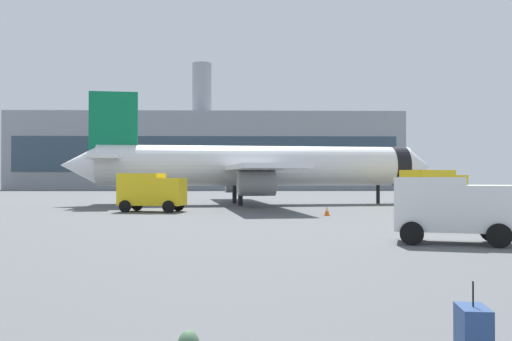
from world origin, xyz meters
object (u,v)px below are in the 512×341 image
(safety_cone_mid, at_px, (327,211))
(rolling_suitcase, at_px, (473,331))
(fuel_truck, at_px, (434,187))
(safety_cone_near, at_px, (417,210))
(airplane_at_gate, at_px, (256,166))
(service_truck, at_px, (151,190))
(cargo_van, at_px, (451,206))

(safety_cone_mid, bearing_deg, rolling_suitcase, -94.47)
(fuel_truck, distance_m, safety_cone_near, 9.59)
(airplane_at_gate, relative_size, service_truck, 6.96)
(safety_cone_near, bearing_deg, rolling_suitcase, -105.93)
(fuel_truck, distance_m, cargo_van, 26.35)
(airplane_at_gate, relative_size, fuel_truck, 5.64)
(service_truck, relative_size, safety_cone_near, 7.16)
(service_truck, xyz_separation_m, safety_cone_near, (18.95, -3.99, -1.25))
(service_truck, xyz_separation_m, rolling_suitcase, (10.27, -34.38, -1.22))
(service_truck, relative_size, cargo_van, 1.07)
(cargo_van, height_order, safety_cone_near, cargo_van)
(cargo_van, bearing_deg, fuel_truck, 72.53)
(safety_cone_mid, bearing_deg, service_truck, 160.25)
(cargo_van, bearing_deg, service_truck, 126.31)
(cargo_van, distance_m, rolling_suitcase, 14.69)
(cargo_van, relative_size, safety_cone_mid, 7.79)
(service_truck, bearing_deg, safety_cone_near, -11.88)
(safety_cone_near, height_order, safety_cone_mid, safety_cone_near)
(airplane_at_gate, distance_m, fuel_truck, 16.39)
(service_truck, bearing_deg, rolling_suitcase, -73.36)
(fuel_truck, bearing_deg, safety_cone_near, -115.35)
(fuel_truck, xyz_separation_m, safety_cone_near, (-4.06, -8.57, -1.42))
(airplane_at_gate, relative_size, safety_cone_near, 49.79)
(fuel_truck, relative_size, safety_cone_near, 8.83)
(cargo_van, bearing_deg, airplane_at_gate, 102.47)
(fuel_truck, relative_size, safety_cone_mid, 10.31)
(rolling_suitcase, bearing_deg, safety_cone_near, 74.07)
(safety_cone_mid, relative_size, rolling_suitcase, 0.56)
(fuel_truck, bearing_deg, airplane_at_gate, 156.34)
(service_truck, height_order, safety_cone_near, service_truck)
(airplane_at_gate, distance_m, cargo_van, 32.51)
(safety_cone_mid, bearing_deg, fuel_truck, 41.21)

